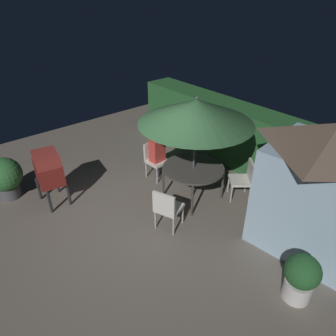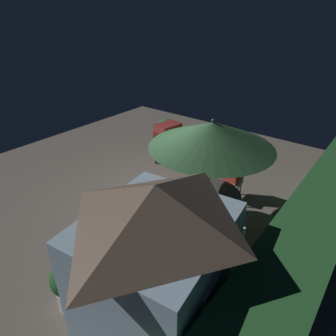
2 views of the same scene
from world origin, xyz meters
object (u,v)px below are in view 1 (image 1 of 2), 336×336
Objects in this scene: bbq_grill at (48,169)px; patio_table at (193,169)px; chair_near_shed at (155,158)px; potted_plant_by_grill at (5,176)px; person_in_red at (157,149)px; chair_far_side at (167,207)px; potted_plant_by_shed at (301,277)px; patio_umbrella at (196,111)px; garden_shed at (321,187)px; chair_toward_hedge at (244,178)px.

patio_table is at bearing 53.18° from bbq_grill.
chair_near_shed is (-1.25, -0.08, -0.21)m from patio_table.
potted_plant_by_grill reaches higher than chair_near_shed.
person_in_red reaches higher than chair_near_shed.
potted_plant_by_shed is at bearing 11.81° from chair_far_side.
chair_far_side is 3.72m from potted_plant_by_grill.
patio_umbrella reaches higher than chair_near_shed.
garden_shed is at bearing 42.57° from chair_far_side.
potted_plant_by_grill is (-3.10, -2.05, 0.02)m from chair_far_side.
bbq_grill is at bearing -103.91° from chair_near_shed.
bbq_grill is at bearing -158.51° from potted_plant_by_shed.
bbq_grill is (-4.21, -3.14, -0.37)m from garden_shed.
chair_toward_hedge is (2.57, 3.31, -0.33)m from bbq_grill.
person_in_red reaches higher than bbq_grill.
chair_toward_hedge is at bearing 26.31° from person_in_red.
patio_umbrella is 2.83× the size of potted_plant_by_shed.
person_in_red is at bearing -176.18° from patio_table.
garden_shed is 1.99× the size of bbq_grill.
patio_umbrella is 1.86× the size of person_in_red.
potted_plant_by_grill is (-5.58, -2.57, 0.09)m from potted_plant_by_shed.
person_in_red reaches higher than chair_far_side.
patio_table is 4.14m from potted_plant_by_grill.
person_in_red is at bearing 63.86° from potted_plant_by_grill.
person_in_red is at bearing 172.92° from potted_plant_by_shed.
bbq_grill reaches higher than potted_plant_by_grill.
patio_umbrella is at bearing 90.00° from patio_table.
potted_plant_by_grill is at bearing -142.76° from garden_shed.
chair_toward_hedge is 0.71× the size of person_in_red.
garden_shed is 3.77m from chair_near_shed.
garden_shed reaches higher than person_in_red.
person_in_red is at bearing -153.69° from chair_toward_hedge.
bbq_grill reaches higher than patio_table.
chair_toward_hedge is 2.61m from potted_plant_by_shed.
garden_shed is 1.79m from chair_toward_hedge.
chair_far_side is at bearing 33.46° from potted_plant_by_grill.
chair_near_shed is 1.08× the size of potted_plant_by_shed.
potted_plant_by_grill is (-0.84, -0.70, -0.31)m from bbq_grill.
patio_umbrella is 3.29m from bbq_grill.
bbq_grill is at bearing -149.21° from chair_far_side.
potted_plant_by_shed is 4.12m from person_in_red.
potted_plant_by_shed is (2.91, -0.58, -0.28)m from patio_table.
bbq_grill reaches higher than potted_plant_by_shed.
potted_plant_by_shed is (0.54, -1.27, -0.76)m from garden_shed.
chair_far_side is 2.54m from potted_plant_by_shed.
potted_plant_by_shed is at bearing -33.52° from chair_toward_hedge.
chair_near_shed is 3.38m from potted_plant_by_grill.
garden_shed is 1.90× the size of person_in_red.
patio_umbrella is at bearing 53.18° from bbq_grill.
garden_shed is at bearing 112.94° from potted_plant_by_shed.
potted_plant_by_grill is (-2.67, -3.15, -0.19)m from patio_table.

